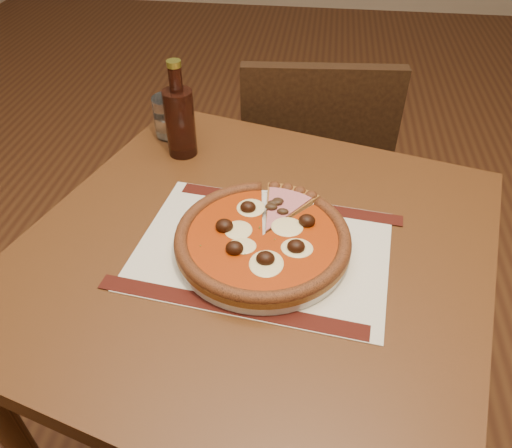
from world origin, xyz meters
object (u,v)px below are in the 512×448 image
Objects in this scene: pizza at (263,237)px; water_glass at (170,116)px; bottle at (180,119)px; plate at (263,245)px; chair_far at (312,170)px; table at (255,283)px.

water_glass is (-0.26, 0.37, 0.02)m from pizza.
water_glass is 0.10m from bottle.
plate is 1.40× the size of bottle.
chair_far reaches higher than pizza.
table is 0.45m from water_glass.
chair_far is 9.29× the size of water_glass.
plate is 0.37m from bottle.
bottle is at bearing 45.68° from chair_far.
table is at bearing -55.32° from water_glass.
bottle is (0.05, -0.08, 0.04)m from water_glass.
table is 10.51× the size of water_glass.
pizza is at bearing -40.58° from table.
water_glass is at bearing 34.62° from chair_far.
bottle reaches higher than pizza.
pizza is at bearing -53.59° from bottle.
bottle is (-0.20, 0.28, 0.18)m from table.
bottle is at bearing 126.44° from plate.
table is 4.62× the size of bottle.
pizza is (-0.00, -0.00, 0.02)m from plate.
bottle reaches higher than water_glass.
pizza reaches higher than plate.
water_glass is at bearing 125.36° from pizza.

